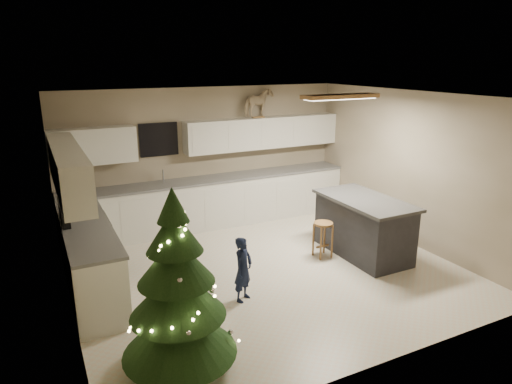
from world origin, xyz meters
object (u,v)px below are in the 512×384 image
rocking_horse (258,103)px  christmas_tree (178,298)px  island (363,226)px  toddler (243,269)px  bar_stool (323,231)px

rocking_horse → christmas_tree: bearing=122.6°
island → rocking_horse: (-0.66, 2.48, 1.80)m
island → christmas_tree: bearing=-157.8°
toddler → christmas_tree: bearing=-174.0°
bar_stool → christmas_tree: christmas_tree is taller
christmas_tree → toddler: 1.56m
christmas_tree → rocking_horse: bearing=53.7°
toddler → rocking_horse: size_ratio=1.29×
christmas_tree → bar_stool: bearing=29.6°
island → toddler: (-2.38, -0.48, -0.04)m
rocking_horse → island: bearing=173.9°
rocking_horse → bar_stool: bearing=159.3°
toddler → bar_stool: bearing=-12.0°
christmas_tree → rocking_horse: 5.09m
bar_stool → toddler: toddler is taller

